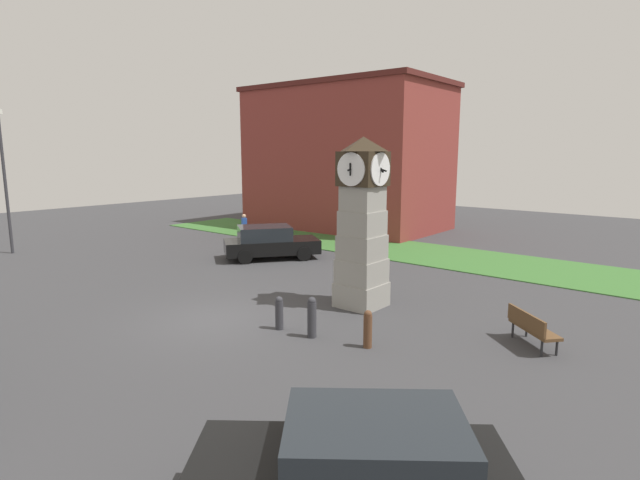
{
  "coord_description": "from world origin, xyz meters",
  "views": [
    {
      "loc": [
        11.31,
        -8.83,
        4.82
      ],
      "look_at": [
        0.99,
        3.52,
        2.02
      ],
      "focal_mm": 28.0,
      "sensor_mm": 36.0,
      "label": 1
    }
  ],
  "objects_px": {
    "bollard_near_tower": "(368,329)",
    "car_silver_hatch": "(357,474)",
    "car_far_lot": "(269,242)",
    "clock_tower": "(362,225)",
    "bollard_mid_row": "(312,317)",
    "bollard_far_row": "(279,313)",
    "pedestrian_near_bench": "(244,227)",
    "bench": "(531,326)",
    "street_lamp_near_road": "(4,172)"
  },
  "relations": [
    {
      "from": "bollard_near_tower",
      "to": "bench",
      "type": "relative_size",
      "value": 0.62
    },
    {
      "from": "bollard_mid_row",
      "to": "car_silver_hatch",
      "type": "bearing_deg",
      "value": -44.34
    },
    {
      "from": "car_silver_hatch",
      "to": "bollard_far_row",
      "type": "bearing_deg",
      "value": 142.03
    },
    {
      "from": "bollard_near_tower",
      "to": "pedestrian_near_bench",
      "type": "height_order",
      "value": "pedestrian_near_bench"
    },
    {
      "from": "bench",
      "to": "car_silver_hatch",
      "type": "bearing_deg",
      "value": -88.11
    },
    {
      "from": "bollard_far_row",
      "to": "bench",
      "type": "bearing_deg",
      "value": 28.91
    },
    {
      "from": "bollard_mid_row",
      "to": "pedestrian_near_bench",
      "type": "relative_size",
      "value": 0.69
    },
    {
      "from": "bollard_mid_row",
      "to": "car_far_lot",
      "type": "bearing_deg",
      "value": 141.8
    },
    {
      "from": "car_far_lot",
      "to": "street_lamp_near_road",
      "type": "height_order",
      "value": "street_lamp_near_road"
    },
    {
      "from": "bollard_mid_row",
      "to": "car_far_lot",
      "type": "relative_size",
      "value": 0.24
    },
    {
      "from": "clock_tower",
      "to": "bollard_mid_row",
      "type": "relative_size",
      "value": 4.81
    },
    {
      "from": "bollard_mid_row",
      "to": "car_silver_hatch",
      "type": "distance_m",
      "value": 6.88
    },
    {
      "from": "bench",
      "to": "pedestrian_near_bench",
      "type": "xyz_separation_m",
      "value": [
        -16.6,
        5.19,
        0.38
      ]
    },
    {
      "from": "car_silver_hatch",
      "to": "pedestrian_near_bench",
      "type": "height_order",
      "value": "pedestrian_near_bench"
    },
    {
      "from": "bench",
      "to": "street_lamp_near_road",
      "type": "xyz_separation_m",
      "value": [
        -23.3,
        -3.9,
        3.4
      ]
    },
    {
      "from": "street_lamp_near_road",
      "to": "bollard_near_tower",
      "type": "bearing_deg",
      "value": 3.37
    },
    {
      "from": "bench",
      "to": "bollard_mid_row",
      "type": "bearing_deg",
      "value": -146.63
    },
    {
      "from": "car_silver_hatch",
      "to": "clock_tower",
      "type": "bearing_deg",
      "value": 124.87
    },
    {
      "from": "bollard_far_row",
      "to": "car_far_lot",
      "type": "bearing_deg",
      "value": 137.18
    },
    {
      "from": "bollard_far_row",
      "to": "bench",
      "type": "height_order",
      "value": "bollard_far_row"
    },
    {
      "from": "bollard_near_tower",
      "to": "bench",
      "type": "bearing_deg",
      "value": 40.98
    },
    {
      "from": "car_silver_hatch",
      "to": "bench",
      "type": "relative_size",
      "value": 2.82
    },
    {
      "from": "bollard_far_row",
      "to": "pedestrian_near_bench",
      "type": "distance_m",
      "value": 13.7
    },
    {
      "from": "bollard_near_tower",
      "to": "pedestrian_near_bench",
      "type": "bearing_deg",
      "value": 149.64
    },
    {
      "from": "bollard_near_tower",
      "to": "car_far_lot",
      "type": "distance_m",
      "value": 11.34
    },
    {
      "from": "clock_tower",
      "to": "car_silver_hatch",
      "type": "xyz_separation_m",
      "value": [
        5.51,
        -7.91,
        -1.82
      ]
    },
    {
      "from": "bollard_near_tower",
      "to": "bollard_far_row",
      "type": "bearing_deg",
      "value": -169.92
    },
    {
      "from": "bollard_mid_row",
      "to": "street_lamp_near_road",
      "type": "relative_size",
      "value": 0.16
    },
    {
      "from": "bollard_mid_row",
      "to": "street_lamp_near_road",
      "type": "height_order",
      "value": "street_lamp_near_road"
    },
    {
      "from": "bollard_mid_row",
      "to": "car_silver_hatch",
      "type": "xyz_separation_m",
      "value": [
        4.92,
        -4.81,
        0.22
      ]
    },
    {
      "from": "clock_tower",
      "to": "pedestrian_near_bench",
      "type": "bearing_deg",
      "value": 155.58
    },
    {
      "from": "bollard_mid_row",
      "to": "bollard_near_tower",
      "type": "bearing_deg",
      "value": 13.1
    },
    {
      "from": "bollard_mid_row",
      "to": "bench",
      "type": "distance_m",
      "value": 5.58
    },
    {
      "from": "bollard_far_row",
      "to": "car_silver_hatch",
      "type": "distance_m",
      "value": 7.64
    },
    {
      "from": "bollard_far_row",
      "to": "bench",
      "type": "relative_size",
      "value": 0.6
    },
    {
      "from": "bollard_far_row",
      "to": "street_lamp_near_road",
      "type": "xyz_separation_m",
      "value": [
        -17.54,
        -0.72,
        3.45
      ]
    },
    {
      "from": "bollard_mid_row",
      "to": "street_lamp_near_road",
      "type": "bearing_deg",
      "value": -177.45
    },
    {
      "from": "clock_tower",
      "to": "bollard_mid_row",
      "type": "distance_m",
      "value": 3.76
    },
    {
      "from": "bollard_near_tower",
      "to": "car_silver_hatch",
      "type": "height_order",
      "value": "car_silver_hatch"
    },
    {
      "from": "bollard_mid_row",
      "to": "clock_tower",
      "type": "bearing_deg",
      "value": 100.81
    },
    {
      "from": "bollard_far_row",
      "to": "clock_tower",
      "type": "bearing_deg",
      "value": 81.03
    },
    {
      "from": "bench",
      "to": "street_lamp_near_road",
      "type": "height_order",
      "value": "street_lamp_near_road"
    },
    {
      "from": "clock_tower",
      "to": "car_silver_hatch",
      "type": "distance_m",
      "value": 9.81
    },
    {
      "from": "bollard_far_row",
      "to": "car_far_lot",
      "type": "relative_size",
      "value": 0.21
    },
    {
      "from": "pedestrian_near_bench",
      "to": "bench",
      "type": "bearing_deg",
      "value": -17.35
    },
    {
      "from": "bollard_far_row",
      "to": "street_lamp_near_road",
      "type": "relative_size",
      "value": 0.14
    },
    {
      "from": "car_far_lot",
      "to": "car_silver_hatch",
      "type": "relative_size",
      "value": 1.04
    },
    {
      "from": "clock_tower",
      "to": "bollard_near_tower",
      "type": "height_order",
      "value": "clock_tower"
    },
    {
      "from": "car_silver_hatch",
      "to": "street_lamp_near_road",
      "type": "bearing_deg",
      "value": 170.42
    },
    {
      "from": "pedestrian_near_bench",
      "to": "bollard_far_row",
      "type": "bearing_deg",
      "value": -37.64
    }
  ]
}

